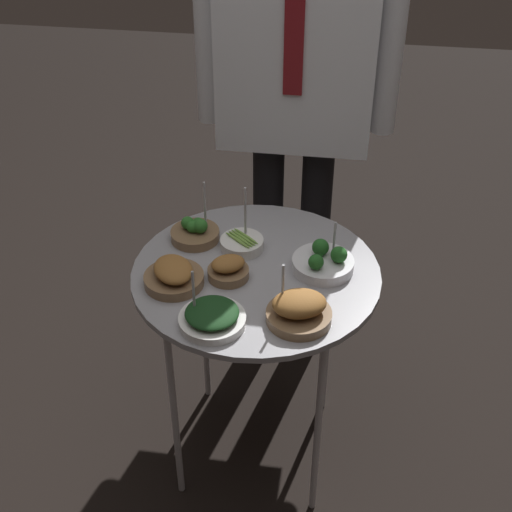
% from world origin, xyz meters
% --- Properties ---
extents(ground_plane, '(8.00, 8.00, 0.00)m').
position_xyz_m(ground_plane, '(0.00, 0.00, 0.00)').
color(ground_plane, black).
extents(serving_cart, '(0.69, 0.69, 0.73)m').
position_xyz_m(serving_cart, '(0.00, 0.00, 0.68)').
color(serving_cart, '#939399').
rests_on(serving_cart, ground_plane).
extents(bowl_roast_back_right, '(0.12, 0.11, 0.06)m').
position_xyz_m(bowl_roast_back_right, '(-0.07, -0.04, 0.76)').
color(bowl_roast_back_right, brown).
rests_on(bowl_roast_back_right, serving_cart).
extents(bowl_asparagus_far_rim, '(0.12, 0.12, 0.18)m').
position_xyz_m(bowl_asparagus_far_rim, '(-0.06, 0.10, 0.75)').
color(bowl_asparagus_far_rim, white).
rests_on(bowl_asparagus_far_rim, serving_cart).
extents(bowl_roast_back_left, '(0.17, 0.17, 0.16)m').
position_xyz_m(bowl_roast_back_left, '(0.14, -0.19, 0.77)').
color(bowl_roast_back_left, brown).
rests_on(bowl_roast_back_left, serving_cart).
extents(bowl_broccoli_near_rim, '(0.17, 0.17, 0.13)m').
position_xyz_m(bowl_broccoli_near_rim, '(0.18, 0.04, 0.76)').
color(bowl_broccoli_near_rim, silver).
rests_on(bowl_broccoli_near_rim, serving_cart).
extents(bowl_roast_mid_left, '(0.16, 0.17, 0.07)m').
position_xyz_m(bowl_roast_mid_left, '(-0.21, -0.09, 0.76)').
color(bowl_roast_mid_left, brown).
rests_on(bowl_roast_mid_left, serving_cart).
extents(bowl_broccoli_front_left, '(0.14, 0.14, 0.18)m').
position_xyz_m(bowl_broccoli_front_left, '(-0.20, 0.13, 0.76)').
color(bowl_broccoli_front_left, brown).
rests_on(bowl_broccoli_front_left, serving_cart).
extents(bowl_spinach_mid_right, '(0.17, 0.17, 0.15)m').
position_xyz_m(bowl_spinach_mid_right, '(-0.08, -0.23, 0.76)').
color(bowl_spinach_mid_right, white).
rests_on(bowl_spinach_mid_right, serving_cart).
extents(waiter_figure, '(0.64, 0.24, 1.72)m').
position_xyz_m(waiter_figure, '(0.04, 0.57, 1.09)').
color(waiter_figure, black).
rests_on(waiter_figure, ground_plane).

